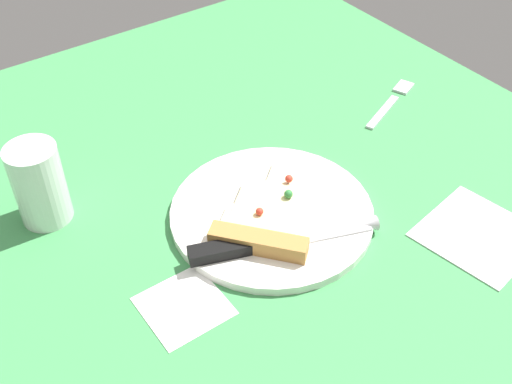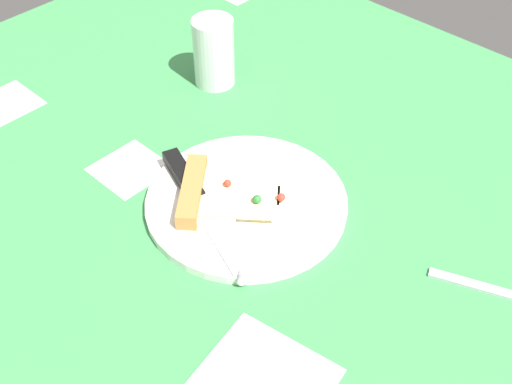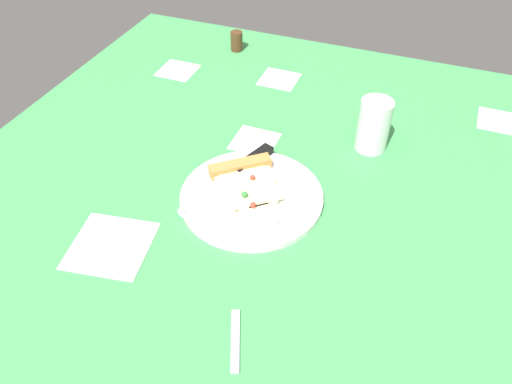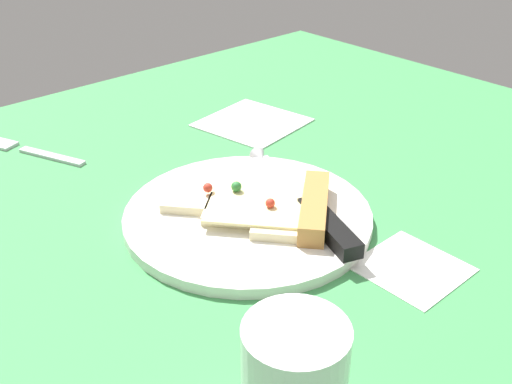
{
  "view_description": "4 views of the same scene",
  "coord_description": "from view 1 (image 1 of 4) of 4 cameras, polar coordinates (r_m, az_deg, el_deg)",
  "views": [
    {
      "loc": [
        46.17,
        -28.43,
        57.96
      ],
      "look_at": [
        -4.28,
        7.67,
        2.4
      ],
      "focal_mm": 44.97,
      "sensor_mm": 36.0,
      "label": 1
    },
    {
      "loc": [
        42.36,
        51.28,
        61.16
      ],
      "look_at": [
        -1.18,
        9.99,
        3.89
      ],
      "focal_mm": 46.53,
      "sensor_mm": 36.0,
      "label": 2
    },
    {
      "loc": [
        -26.74,
        71.29,
        64.2
      ],
      "look_at": [
        -2.88,
        9.74,
        3.71
      ],
      "focal_mm": 35.57,
      "sensor_mm": 36.0,
      "label": 3
    },
    {
      "loc": [
        -37.87,
        -33.51,
        35.08
      ],
      "look_at": [
        -1.35,
        6.81,
        4.07
      ],
      "focal_mm": 43.01,
      "sensor_mm": 36.0,
      "label": 4
    }
  ],
  "objects": [
    {
      "name": "ground_plane",
      "position": [
        0.8,
        -2.71,
        -5.87
      ],
      "size": [
        115.46,
        115.46,
        3.0
      ],
      "color": "#3D8C4C",
      "rests_on": "ground"
    },
    {
      "name": "plate",
      "position": [
        0.83,
        1.41,
        -1.91
      ],
      "size": [
        26.29,
        26.29,
        1.2
      ],
      "primitive_type": "cylinder",
      "color": "white",
      "rests_on": "ground_plane"
    },
    {
      "name": "pizza_slice",
      "position": [
        0.8,
        1.0,
        -2.44
      ],
      "size": [
        17.13,
        18.36,
        2.43
      ],
      "rotation": [
        0.0,
        0.0,
        0.69
      ],
      "color": "beige",
      "rests_on": "plate"
    },
    {
      "name": "knife",
      "position": [
        0.78,
        0.94,
        -4.51
      ],
      "size": [
        10.27,
        23.25,
        2.45
      ],
      "rotation": [
        0.0,
        0.0,
        -0.35
      ],
      "color": "silver",
      "rests_on": "plate"
    },
    {
      "name": "drinking_glass",
      "position": [
        0.84,
        -18.74,
        0.67
      ],
      "size": [
        6.49,
        6.49,
        10.99
      ],
      "primitive_type": "cylinder",
      "color": "silver",
      "rests_on": "ground_plane"
    },
    {
      "name": "fork",
      "position": [
        1.06,
        11.99,
        7.98
      ],
      "size": [
        7.45,
        14.85,
        0.8
      ],
      "rotation": [
        0.0,
        0.0,
        0.39
      ],
      "color": "silver",
      "rests_on": "ground_plane"
    },
    {
      "name": "napkin",
      "position": [
        0.86,
        19.17,
        -3.54
      ],
      "size": [
        15.01,
        15.01,
        0.4
      ],
      "primitive_type": "cube",
      "rotation": [
        0.0,
        0.0,
        0.17
      ],
      "color": "white",
      "rests_on": "ground_plane"
    }
  ]
}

